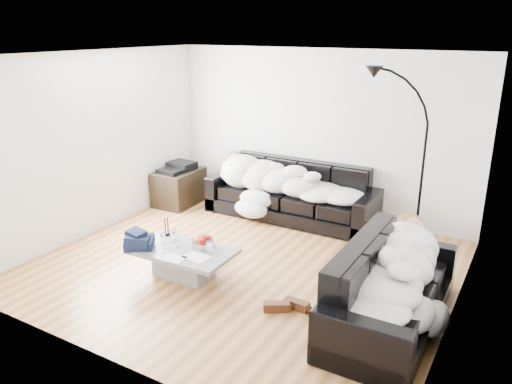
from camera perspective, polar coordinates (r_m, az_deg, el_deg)
The scene contains 24 objects.
ground at distance 6.46m, azimuth -1.35°, elevation -8.33°, with size 5.00×5.00×0.00m, color #925E2B.
wall_back at distance 7.93m, azimuth 7.15°, elevation 6.61°, with size 5.00×0.02×2.60m, color silver.
wall_left at distance 7.56m, azimuth -17.87°, elevation 5.28°, with size 0.02×4.50×2.60m, color silver.
wall_right at distance 5.19m, azimuth 22.80°, elevation -1.12°, with size 0.02×4.50×2.60m, color silver.
ceiling at distance 5.77m, azimuth -1.55°, elevation 15.38°, with size 5.00×5.00×0.00m, color white.
sofa_back at distance 7.85m, azimuth 4.03°, elevation 0.08°, with size 2.69×0.93×0.88m, color black.
sofa_right at distance 5.29m, azimuth 15.31°, elevation -10.29°, with size 2.10×0.90×0.85m, color black.
sleeper_back at distance 7.75m, azimuth 3.90°, elevation 1.44°, with size 2.28×0.79×0.46m, color white, non-canonical shape.
sleeper_right at distance 5.19m, azimuth 15.51°, elevation -8.21°, with size 1.80×0.76×0.44m, color white, non-canonical shape.
teal_cushion at distance 5.75m, azimuth 16.73°, elevation -4.76°, with size 0.36×0.30×0.20m, color #0B4F3F.
coffee_table at distance 6.18m, azimuth -8.25°, elevation -7.98°, with size 1.22×0.71×0.36m, color #939699.
fruit_bowl at distance 6.09m, azimuth -6.12°, elevation -5.58°, with size 0.27×0.27×0.17m, color white.
wine_glass_a at distance 6.28m, azimuth -9.31°, elevation -4.86°, with size 0.08×0.08×0.18m, color white.
wine_glass_b at distance 6.25m, azimuth -10.60°, elevation -5.19°, with size 0.07×0.07×0.16m, color white.
wine_glass_c at distance 6.12m, azimuth -8.96°, elevation -5.64°, with size 0.06×0.06×0.15m, color white.
candle_left at distance 6.46m, azimuth -10.33°, elevation -3.97°, with size 0.04×0.04×0.24m, color maroon.
candle_right at distance 6.47m, azimuth -10.03°, elevation -3.91°, with size 0.04×0.04×0.24m, color maroon.
newspaper_a at distance 5.88m, azimuth -6.79°, elevation -7.35°, with size 0.31×0.23×0.01m, color silver.
newspaper_b at distance 5.88m, azimuth -9.44°, elevation -7.45°, with size 0.28×0.20×0.01m, color silver.
navy_jacket at distance 6.16m, azimuth -13.64°, elevation -4.85°, with size 0.36×0.30×0.18m, color black, non-canonical shape.
shoes at distance 5.51m, azimuth 3.45°, elevation -12.81°, with size 0.48×0.35×0.11m, color #472311, non-canonical shape.
av_cabinet at distance 8.61m, azimuth -8.78°, elevation 0.56°, with size 0.59×0.86×0.59m, color black.
stereo at distance 8.51m, azimuth -8.90°, elevation 2.86°, with size 0.44×0.34×0.13m, color black.
floor_lamp at distance 6.81m, azimuth 18.44°, elevation 1.80°, with size 0.78×0.31×2.14m, color black, non-canonical shape.
Camera 1 is at (3.03, -4.90, 2.91)m, focal length 35.00 mm.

